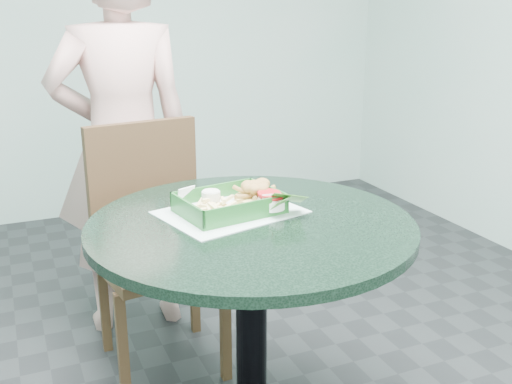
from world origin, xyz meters
name	(u,v)px	position (x,y,z in m)	size (l,w,h in m)	color
cafe_table	(251,282)	(0.00, 0.00, 0.58)	(0.93, 0.93, 0.75)	black
dining_chair	(152,229)	(-0.14, 0.65, 0.53)	(0.44, 0.44, 0.93)	black
diner_person	(122,130)	(-0.17, 0.96, 0.86)	(0.63, 0.41, 1.73)	tan
placemat	(230,219)	(-0.03, 0.09, 0.75)	(0.39, 0.29, 0.00)	silver
food_basket	(229,213)	(-0.03, 0.09, 0.77)	(0.28, 0.21, 0.06)	#1E5E24
crab_sandwich	(258,199)	(0.06, 0.08, 0.80)	(0.13, 0.13, 0.08)	tan
fries_pile	(215,211)	(-0.08, 0.07, 0.79)	(0.11, 0.12, 0.04)	#FFE192
sauce_ramekin	(212,201)	(-0.07, 0.13, 0.80)	(0.05, 0.05, 0.03)	silver
garnish_cup	(274,209)	(0.07, 0.01, 0.79)	(0.12, 0.12, 0.05)	white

